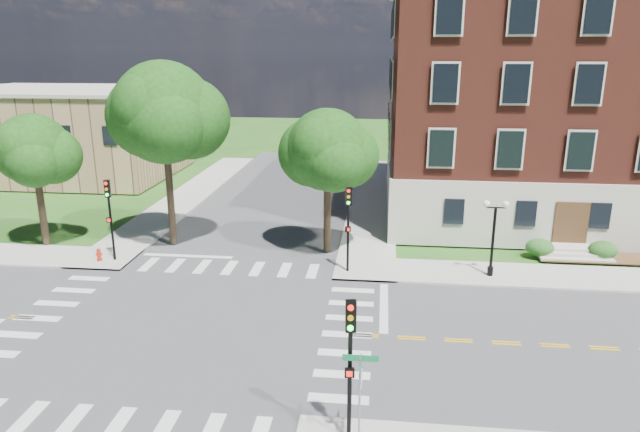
# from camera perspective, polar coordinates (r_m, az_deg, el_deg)

# --- Properties ---
(ground) EXTENTS (160.00, 160.00, 0.00)m
(ground) POSITION_cam_1_polar(r_m,az_deg,el_deg) (26.87, -13.08, -10.71)
(ground) COLOR #215417
(ground) RESTS_ON ground
(road_ew) EXTENTS (90.00, 12.00, 0.01)m
(road_ew) POSITION_cam_1_polar(r_m,az_deg,el_deg) (26.87, -13.08, -10.70)
(road_ew) COLOR #3D3D3F
(road_ew) RESTS_ON ground
(road_ns) EXTENTS (12.00, 90.00, 0.01)m
(road_ns) POSITION_cam_1_polar(r_m,az_deg,el_deg) (26.86, -13.08, -10.70)
(road_ns) COLOR #3D3D3F
(road_ns) RESTS_ON ground
(sidewalk_ne) EXTENTS (34.00, 34.00, 0.12)m
(sidewalk_ne) POSITION_cam_1_polar(r_m,az_deg,el_deg) (40.28, 15.85, -1.56)
(sidewalk_ne) COLOR #9E9B93
(sidewalk_ne) RESTS_ON ground
(sidewalk_nw) EXTENTS (34.00, 34.00, 0.12)m
(sidewalk_nw) POSITION_cam_1_polar(r_m,az_deg,el_deg) (46.31, -24.99, -0.18)
(sidewalk_nw) COLOR #9E9B93
(sidewalk_nw) RESTS_ON ground
(crosswalk_east) EXTENTS (2.20, 10.20, 0.02)m
(crosswalk_east) POSITION_cam_1_polar(r_m,az_deg,el_deg) (25.52, 2.72, -11.79)
(crosswalk_east) COLOR silver
(crosswalk_east) RESTS_ON ground
(stop_bar_east) EXTENTS (0.40, 5.50, 0.00)m
(stop_bar_east) POSITION_cam_1_polar(r_m,az_deg,el_deg) (28.17, 6.40, -9.04)
(stop_bar_east) COLOR silver
(stop_bar_east) RESTS_ON ground
(main_building) EXTENTS (30.60, 22.40, 16.50)m
(main_building) POSITION_cam_1_polar(r_m,az_deg,el_deg) (47.23, 25.90, 10.29)
(main_building) COLOR #B4AD9E
(main_building) RESTS_ON ground
(secondary_building) EXTENTS (20.40, 15.40, 8.30)m
(secondary_building) POSITION_cam_1_polar(r_m,az_deg,el_deg) (61.17, -23.89, 7.71)
(secondary_building) COLOR #926D50
(secondary_building) RESTS_ON ground
(tree_b) EXTENTS (4.36, 4.36, 8.24)m
(tree_b) POSITION_cam_1_polar(r_m,az_deg,el_deg) (38.78, -26.74, 5.89)
(tree_b) COLOR black
(tree_b) RESTS_ON ground
(tree_c) EXTENTS (6.17, 6.17, 11.33)m
(tree_c) POSITION_cam_1_polar(r_m,az_deg,el_deg) (35.90, -15.34, 9.90)
(tree_c) COLOR black
(tree_c) RESTS_ON ground
(tree_d) EXTENTS (4.84, 4.84, 8.68)m
(tree_d) POSITION_cam_1_polar(r_m,az_deg,el_deg) (33.48, 0.75, 6.60)
(tree_d) COLOR black
(tree_d) RESTS_ON ground
(traffic_signal_se) EXTENTS (0.35, 0.40, 4.80)m
(traffic_signal_se) POSITION_cam_1_polar(r_m,az_deg,el_deg) (17.77, 3.03, -13.55)
(traffic_signal_se) COLOR black
(traffic_signal_se) RESTS_ON ground
(traffic_signal_ne) EXTENTS (0.38, 0.46, 4.80)m
(traffic_signal_ne) POSITION_cam_1_polar(r_m,az_deg,el_deg) (31.01, 2.84, -0.23)
(traffic_signal_ne) COLOR black
(traffic_signal_ne) RESTS_ON ground
(traffic_signal_nw) EXTENTS (0.36, 0.41, 4.80)m
(traffic_signal_nw) POSITION_cam_1_polar(r_m,az_deg,el_deg) (34.81, -20.30, 0.60)
(traffic_signal_nw) COLOR black
(traffic_signal_nw) RESTS_ON ground
(twin_lamp_west) EXTENTS (1.36, 0.36, 4.23)m
(twin_lamp_west) POSITION_cam_1_polar(r_m,az_deg,el_deg) (31.95, 16.96, -1.69)
(twin_lamp_west) COLOR black
(twin_lamp_west) RESTS_ON ground
(street_sign_pole) EXTENTS (1.10, 1.10, 3.10)m
(street_sign_pole) POSITION_cam_1_polar(r_m,az_deg,el_deg) (18.10, 4.05, -16.22)
(street_sign_pole) COLOR gray
(street_sign_pole) RESTS_ON ground
(fire_hydrant) EXTENTS (0.35, 0.35, 0.75)m
(fire_hydrant) POSITION_cam_1_polar(r_m,az_deg,el_deg) (35.80, -21.22, -3.65)
(fire_hydrant) COLOR #B01E0D
(fire_hydrant) RESTS_ON ground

